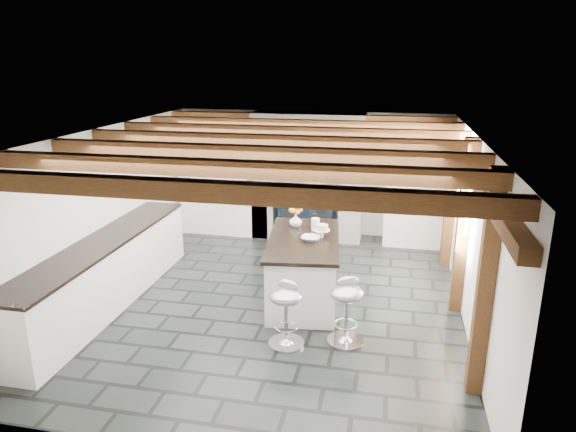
% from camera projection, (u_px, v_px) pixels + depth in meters
% --- Properties ---
extents(ground, '(6.00, 6.00, 0.00)m').
position_uv_depth(ground, '(275.00, 299.00, 7.16)').
color(ground, black).
rests_on(ground, ground).
extents(room_shell, '(6.00, 6.03, 6.00)m').
position_uv_depth(room_shell, '(258.00, 197.00, 8.29)').
color(room_shell, silver).
rests_on(room_shell, ground).
extents(range_cooker, '(1.00, 0.63, 0.99)m').
position_uv_depth(range_cooker, '(307.00, 213.00, 9.53)').
color(range_cooker, black).
rests_on(range_cooker, ground).
extents(kitchen_island, '(1.15, 1.91, 1.19)m').
position_uv_depth(kitchen_island, '(304.00, 268.00, 7.06)').
color(kitchen_island, white).
rests_on(kitchen_island, ground).
extents(bar_stool_near, '(0.53, 0.53, 0.81)m').
position_uv_depth(bar_stool_near, '(346.00, 303.00, 5.93)').
color(bar_stool_near, silver).
rests_on(bar_stool_near, ground).
extents(bar_stool_far, '(0.49, 0.49, 0.79)m').
position_uv_depth(bar_stool_far, '(287.00, 306.00, 5.89)').
color(bar_stool_far, silver).
rests_on(bar_stool_far, ground).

